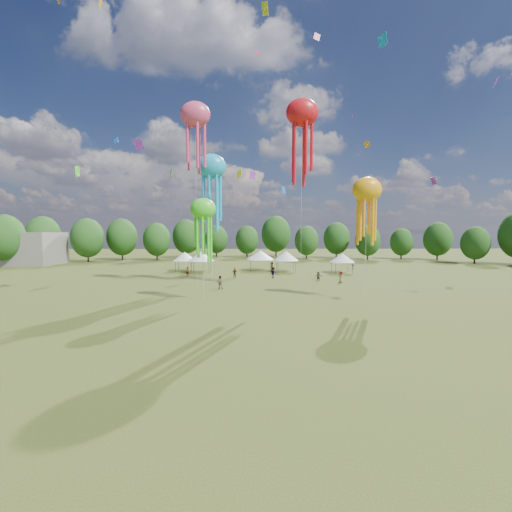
{
  "coord_description": "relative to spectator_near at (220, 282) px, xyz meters",
  "views": [
    {
      "loc": [
        -4.28,
        -15.37,
        8.12
      ],
      "look_at": [
        -3.6,
        15.0,
        6.0
      ],
      "focal_mm": 24.36,
      "sensor_mm": 36.0,
      "label": 1
    }
  ],
  "objects": [
    {
      "name": "spectators_far",
      "position": [
        12.22,
        14.43,
        -0.04
      ],
      "size": [
        34.56,
        20.96,
        1.91
      ],
      "color": "gray",
      "rests_on": "ground"
    },
    {
      "name": "spectator_near",
      "position": [
        0.0,
        0.0,
        0.0
      ],
      "size": [
        0.92,
        0.72,
        1.88
      ],
      "primitive_type": "imported",
      "rotation": [
        0.0,
        0.0,
        3.15
      ],
      "color": "gray",
      "rests_on": "ground"
    },
    {
      "name": "treeline",
      "position": [
        4.46,
        28.92,
        5.6
      ],
      "size": [
        201.57,
        95.24,
        13.43
      ],
      "color": "#38281C",
      "rests_on": "ground"
    },
    {
      "name": "small_kites",
      "position": [
        8.13,
        7.6,
        30.82
      ],
      "size": [
        73.21,
        53.3,
        44.44
      ],
      "color": "#1AA5DE",
      "rests_on": "ground"
    },
    {
      "name": "ground",
      "position": [
        8.33,
        -33.6,
        -0.94
      ],
      "size": [
        300.0,
        300.0,
        0.0
      ],
      "primitive_type": "plane",
      "color": "#384416",
      "rests_on": "ground"
    },
    {
      "name": "show_kites",
      "position": [
        3.94,
        0.7,
        17.39
      ],
      "size": [
        25.64,
        16.45,
        27.0
      ],
      "color": "#1AA5DE",
      "rests_on": "ground"
    },
    {
      "name": "festival_tents",
      "position": [
        5.27,
        21.65,
        2.22
      ],
      "size": [
        36.53,
        10.17,
        4.25
      ],
      "color": "#47474C",
      "rests_on": "ground"
    }
  ]
}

